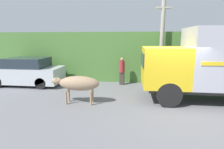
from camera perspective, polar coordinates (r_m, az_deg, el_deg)
ground_plane at (r=7.98m, az=18.71°, el=-9.66°), size 60.00×60.00×0.00m
hillside_embankment at (r=14.57m, az=13.29°, el=6.63°), size 32.00×6.53×3.23m
cargo_truck at (r=9.09m, az=32.21°, el=3.43°), size 6.47×2.30×3.30m
brown_cow at (r=7.72m, az=-11.05°, el=-2.90°), size 2.13×0.64×1.24m
parked_suv at (r=11.89m, az=-26.12°, el=0.76°), size 4.30×1.83×1.68m
pedestrian_on_hill at (r=10.72m, az=3.28°, el=1.55°), size 0.38×0.38×1.69m
utility_pole at (r=10.90m, az=15.94°, el=10.55°), size 0.90×0.24×5.16m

